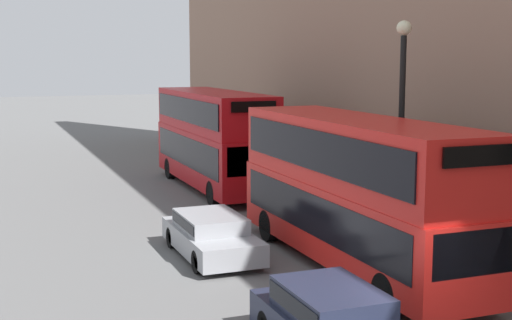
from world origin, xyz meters
TOP-DOWN VIEW (x-y plane):
  - bus_leading at (1.60, 6.38)m, footprint 2.59×10.37m
  - bus_second_in_queue at (1.60, 19.22)m, footprint 2.59×10.06m
  - car_hatchback at (-1.80, 8.89)m, footprint 1.90×4.43m
  - street_lamp at (3.68, 7.43)m, footprint 0.44×0.44m

SIDE VIEW (x-z plane):
  - car_hatchback at x=-1.80m, z-range 0.05..1.31m
  - bus_leading at x=1.60m, z-range 0.22..4.42m
  - bus_second_in_queue at x=1.60m, z-range 0.23..4.57m
  - street_lamp at x=3.68m, z-range 0.78..7.69m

